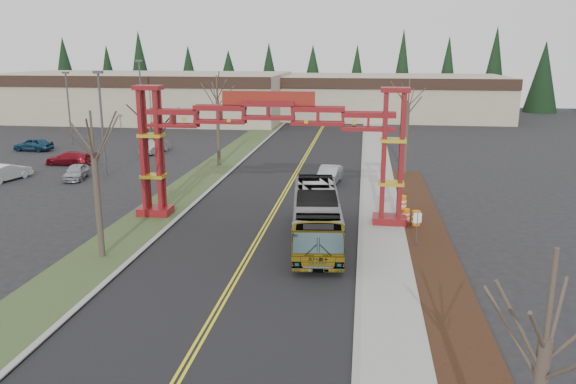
% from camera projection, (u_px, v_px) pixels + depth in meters
% --- Properties ---
extents(ground, '(200.00, 200.00, 0.00)m').
position_uv_depth(ground, '(188.00, 362.00, 20.58)').
color(ground, black).
rests_on(ground, ground).
extents(road, '(12.00, 110.00, 0.02)m').
position_uv_depth(road, '(284.00, 194.00, 44.59)').
color(road, black).
rests_on(road, ground).
extents(lane_line_left, '(0.12, 100.00, 0.01)m').
position_uv_depth(lane_line_left, '(283.00, 194.00, 44.61)').
color(lane_line_left, yellow).
rests_on(lane_line_left, road).
extents(lane_line_right, '(0.12, 100.00, 0.01)m').
position_uv_depth(lane_line_right, '(285.00, 194.00, 44.57)').
color(lane_line_right, yellow).
rests_on(lane_line_right, road).
extents(curb_right, '(0.30, 110.00, 0.15)m').
position_uv_depth(curb_right, '(362.00, 196.00, 43.77)').
color(curb_right, gray).
rests_on(curb_right, ground).
extents(sidewalk_right, '(2.60, 110.00, 0.14)m').
position_uv_depth(sidewalk_right, '(381.00, 197.00, 43.58)').
color(sidewalk_right, gray).
rests_on(sidewalk_right, ground).
extents(landscape_strip, '(2.60, 50.00, 0.12)m').
position_uv_depth(landscape_strip, '(439.00, 272.00, 28.84)').
color(landscape_strip, black).
rests_on(landscape_strip, ground).
extents(grass_median, '(4.00, 110.00, 0.08)m').
position_uv_depth(grass_median, '(187.00, 191.00, 45.63)').
color(grass_median, '#334B25').
rests_on(grass_median, ground).
extents(curb_left, '(0.30, 110.00, 0.15)m').
position_uv_depth(curb_left, '(209.00, 191.00, 45.38)').
color(curb_left, gray).
rests_on(curb_left, ground).
extents(gateway_arch, '(18.20, 1.60, 8.90)m').
position_uv_depth(gateway_arch, '(269.00, 132.00, 36.40)').
color(gateway_arch, maroon).
rests_on(gateway_arch, ground).
extents(retail_building_west, '(46.00, 22.30, 7.50)m').
position_uv_depth(retail_building_west, '(145.00, 96.00, 92.70)').
color(retail_building_west, tan).
rests_on(retail_building_west, ground).
extents(retail_building_east, '(38.00, 20.30, 7.00)m').
position_uv_depth(retail_building_east, '(388.00, 96.00, 95.22)').
color(retail_building_east, tan).
rests_on(retail_building_east, ground).
extents(conifer_treeline, '(116.10, 5.60, 13.00)m').
position_uv_depth(conifer_treeline, '(335.00, 75.00, 107.33)').
color(conifer_treeline, black).
rests_on(conifer_treeline, ground).
extents(transit_bus, '(3.80, 11.55, 3.16)m').
position_uv_depth(transit_bus, '(316.00, 216.00, 33.18)').
color(transit_bus, '#979A9E').
rests_on(transit_bus, ground).
extents(silver_sedan, '(2.22, 4.79, 1.52)m').
position_uv_depth(silver_sedan, '(329.00, 175.00, 47.99)').
color(silver_sedan, '#A5A8AD').
rests_on(silver_sedan, ground).
extents(parked_car_near_a, '(2.41, 4.19, 1.34)m').
position_uv_depth(parked_car_near_a, '(76.00, 172.00, 49.65)').
color(parked_car_near_a, '#A4A6AB').
rests_on(parked_car_near_a, ground).
extents(parked_car_near_b, '(2.66, 4.85, 1.52)m').
position_uv_depth(parked_car_near_b, '(6.00, 172.00, 49.14)').
color(parked_car_near_b, white).
rests_on(parked_car_near_b, ground).
extents(parked_car_mid_a, '(4.70, 2.06, 1.35)m').
position_uv_depth(parked_car_mid_a, '(69.00, 158.00, 55.95)').
color(parked_car_mid_a, maroon).
rests_on(parked_car_mid_a, ground).
extents(parked_car_mid_b, '(4.55, 2.10, 1.51)m').
position_uv_depth(parked_car_mid_b, '(33.00, 144.00, 63.68)').
color(parked_car_mid_b, navy).
rests_on(parked_car_mid_b, ground).
extents(parked_car_far_a, '(2.23, 4.48, 1.41)m').
position_uv_depth(parked_car_far_a, '(155.00, 147.00, 62.36)').
color(parked_car_far_a, '#9A9EA1').
rests_on(parked_car_far_a, ground).
extents(bare_tree_median_near, '(3.34, 3.34, 8.09)m').
position_uv_depth(bare_tree_median_near, '(94.00, 153.00, 29.64)').
color(bare_tree_median_near, '#382D26').
rests_on(bare_tree_median_near, ground).
extents(bare_tree_median_mid, '(3.45, 3.45, 8.00)m').
position_uv_depth(bare_tree_median_mid, '(158.00, 131.00, 38.76)').
color(bare_tree_median_mid, '#382D26').
rests_on(bare_tree_median_mid, ground).
extents(bare_tree_median_far, '(3.35, 3.35, 8.79)m').
position_uv_depth(bare_tree_median_far, '(217.00, 99.00, 54.07)').
color(bare_tree_median_far, '#382D26').
rests_on(bare_tree_median_far, ground).
extents(bare_tree_right_near, '(3.03, 3.03, 7.33)m').
position_uv_depth(bare_tree_right_near, '(546.00, 341.00, 11.56)').
color(bare_tree_right_near, '#382D26').
rests_on(bare_tree_right_near, ground).
extents(bare_tree_right_far, '(3.26, 3.26, 8.68)m').
position_uv_depth(bare_tree_right_far, '(408.00, 104.00, 50.12)').
color(bare_tree_right_far, '#382D26').
rests_on(bare_tree_right_far, ground).
extents(light_pole_near, '(0.81, 0.41, 9.40)m').
position_uv_depth(light_pole_near, '(101.00, 116.00, 49.95)').
color(light_pole_near, '#3F3F44').
rests_on(light_pole_near, ground).
extents(light_pole_mid, '(0.75, 0.38, 8.68)m').
position_uv_depth(light_pole_mid, '(68.00, 103.00, 66.89)').
color(light_pole_mid, '#3F3F44').
rests_on(light_pole_mid, ground).
extents(light_pole_far, '(0.86, 0.43, 9.86)m').
position_uv_depth(light_pole_far, '(141.00, 91.00, 77.52)').
color(light_pole_far, '#3F3F44').
rests_on(light_pole_far, ground).
extents(street_sign, '(0.47, 0.11, 2.06)m').
position_uv_depth(street_sign, '(417.00, 223.00, 32.28)').
color(street_sign, '#3F3F44').
rests_on(street_sign, ground).
extents(barrel_south, '(0.58, 0.58, 1.07)m').
position_uv_depth(barrel_south, '(416.00, 219.00, 36.28)').
color(barrel_south, orange).
rests_on(barrel_south, ground).
extents(barrel_mid, '(0.50, 0.50, 0.93)m').
position_uv_depth(barrel_mid, '(406.00, 216.00, 37.21)').
color(barrel_mid, orange).
rests_on(barrel_mid, ground).
extents(barrel_north, '(0.59, 0.59, 1.09)m').
position_uv_depth(barrel_north, '(402.00, 203.00, 39.96)').
color(barrel_north, orange).
rests_on(barrel_north, ground).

